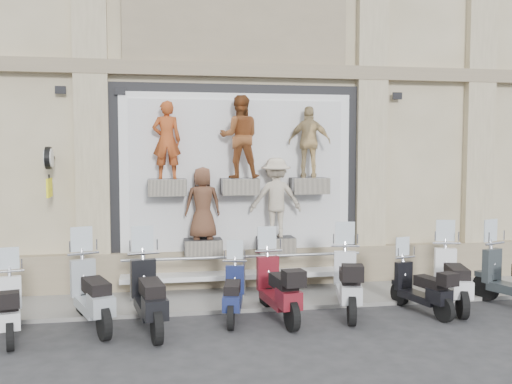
% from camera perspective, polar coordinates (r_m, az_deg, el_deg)
% --- Properties ---
extents(ground, '(90.00, 90.00, 0.00)m').
position_cam_1_polar(ground, '(10.21, 0.59, -13.52)').
color(ground, '#2D2D30').
rests_on(ground, ground).
extents(sidewalk, '(16.00, 2.20, 0.08)m').
position_cam_1_polar(sidewalk, '(12.18, -1.27, -10.38)').
color(sidewalk, gray).
rests_on(sidewalk, ground).
extents(building, '(14.00, 8.60, 12.00)m').
position_cam_1_polar(building, '(16.90, -3.94, 14.06)').
color(building, beige).
rests_on(building, ground).
extents(shop_vitrine, '(5.60, 0.83, 4.30)m').
position_cam_1_polar(shop_vitrine, '(12.46, -1.34, 0.97)').
color(shop_vitrine, black).
rests_on(shop_vitrine, ground).
extents(guard_rail, '(5.06, 0.10, 0.93)m').
position_cam_1_polar(guard_rail, '(11.99, -1.20, -8.53)').
color(guard_rail, '#9EA0A5').
rests_on(guard_rail, ground).
extents(clock_sign_bracket, '(0.10, 0.80, 1.02)m').
position_cam_1_polar(clock_sign_bracket, '(12.20, -20.00, 2.52)').
color(clock_sign_bracket, black).
rests_on(clock_sign_bracket, ground).
extents(scooter_b, '(0.89, 1.83, 1.43)m').
position_cam_1_polar(scooter_b, '(10.35, -23.42, -9.51)').
color(scooter_b, silver).
rests_on(scooter_b, ground).
extents(scooter_c, '(1.29, 2.18, 1.71)m').
position_cam_1_polar(scooter_c, '(10.44, -16.12, -8.44)').
color(scooter_c, '#8F969B').
rests_on(scooter_c, ground).
extents(scooter_d, '(0.96, 2.20, 1.73)m').
position_cam_1_polar(scooter_d, '(10.07, -10.67, -8.73)').
color(scooter_d, black).
rests_on(scooter_d, ground).
extents(scooter_e, '(0.83, 1.77, 1.39)m').
position_cam_1_polar(scooter_e, '(10.57, -2.29, -9.00)').
color(scooter_e, '#151E4C').
rests_on(scooter_e, ground).
extents(scooter_f, '(0.82, 2.07, 1.64)m').
position_cam_1_polar(scooter_f, '(10.54, 2.22, -8.33)').
color(scooter_f, maroon).
rests_on(scooter_f, ground).
extents(scooter_g, '(1.08, 2.15, 1.68)m').
position_cam_1_polar(scooter_g, '(11.03, 9.18, -7.71)').
color(scooter_g, silver).
rests_on(scooter_g, ground).
extents(scooter_h, '(0.91, 1.78, 1.39)m').
position_cam_1_polar(scooter_h, '(11.38, 16.19, -8.20)').
color(scooter_h, black).
rests_on(scooter_h, ground).
extents(scooter_i, '(1.12, 2.14, 1.67)m').
position_cam_1_polar(scooter_i, '(11.92, 19.10, -7.02)').
color(scooter_i, white).
rests_on(scooter_i, ground).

